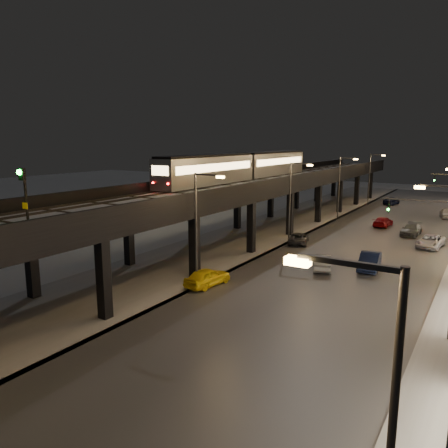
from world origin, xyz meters
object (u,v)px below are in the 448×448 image
Objects in this scene: car_taxi at (207,278)px; car_onc_red at (447,213)px; car_far_white at (391,201)px; car_onc_silver at (370,262)px; car_mid_silver at (299,238)px; car_onc_dark at (430,242)px; subway_train at (244,166)px; car_onc_white at (411,230)px; rail_signal at (24,187)px; car_mid_dark at (383,222)px; car_near_white at (322,262)px.

car_taxi is 1.00× the size of car_onc_red.
car_onc_silver is at bearing 108.06° from car_far_white.
car_mid_silver is at bearing 139.79° from car_onc_silver.
car_far_white reaches higher than car_taxi.
car_mid_silver is 0.91× the size of car_onc_dark.
car_onc_dark is at bearing 6.13° from subway_train.
car_onc_silver reaches higher than car_taxi.
car_far_white is (3.34, 54.33, 0.02)m from car_taxi.
subway_train is 7.75× the size of car_onc_red.
car_far_white is at bearing 108.22° from car_onc_white.
subway_train is at bearing -167.61° from car_onc_dark.
car_onc_white is at bearing -110.94° from car_onc_red.
car_onc_silver is (11.73, 25.24, -8.26)m from rail_signal.
car_far_white is at bearing 122.50° from car_onc_red.
car_onc_dark is 6.20m from car_onc_white.
car_mid_dark is 1.02× the size of car_far_white.
car_onc_silver is 0.99× the size of car_onc_white.
car_taxi is (1.90, 13.93, -8.30)m from rail_signal.
subway_train is 7.37× the size of car_mid_dark.
car_onc_red reaches higher than car_onc_white.
car_mid_silver is at bearing -126.89° from car_onc_red.
car_near_white is 0.99× the size of car_onc_red.
car_mid_dark is at bearing 92.38° from car_onc_silver.
car_far_white is 32.83m from car_onc_dark.
car_near_white is (6.20, 9.17, -0.03)m from car_taxi.
car_far_white is at bearing 85.61° from rail_signal.
car_mid_dark is 5.65m from car_onc_white.
car_onc_dark is at bearing 117.37° from car_far_white.
car_mid_silver is at bearing -84.27° from car_taxi.
car_taxi is at bearing 95.97° from car_far_white.
car_mid_silver is at bearing -150.00° from car_onc_dark.
car_mid_silver is at bearing 85.41° from rail_signal.
rail_signal is at bearing -106.23° from car_onc_dark.
rail_signal is 60.72m from car_onc_red.
car_onc_silver is at bearing 130.20° from car_mid_silver.
car_onc_dark is (6.91, -9.39, 0.03)m from car_mid_dark.
car_onc_silver is (6.49, -43.02, 0.02)m from car_far_white.
car_taxi is 0.97× the size of car_far_white.
car_mid_dark is (0.31, 23.30, -0.04)m from car_near_white.
subway_train reaches higher than car_far_white.
car_onc_dark is (12.81, 5.63, 0.06)m from car_mid_silver.
rail_signal is 68.96m from car_far_white.
car_near_white is at bearing 70.67° from rail_signal.
rail_signal is 0.77× the size of car_mid_silver.
car_taxi is 0.96× the size of car_mid_silver.
car_taxi is at bearing -118.40° from car_onc_red.
rail_signal reaches higher than car_mid_silver.
car_onc_silver is at bearing -168.58° from car_near_white.
car_far_white is 43.51m from car_onc_silver.
car_near_white is at bearing -38.58° from subway_train.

